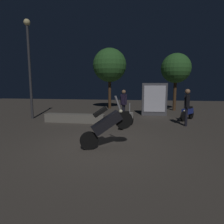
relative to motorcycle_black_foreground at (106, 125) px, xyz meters
The scene contains 11 objects.
ground_plane 0.77m from the motorcycle_black_foreground, 143.43° to the left, with size 40.00×40.00×0.00m, color #4C443D.
motorcycle_black_foreground is the anchor object (origin of this frame).
motorcycle_blue_parked_left 6.58m from the motorcycle_black_foreground, 57.00° to the left, with size 1.01×1.43×1.11m.
motorcycle_white_parked_right 3.14m from the motorcycle_black_foreground, 83.45° to the left, with size 0.55×1.62×1.11m.
person_rider_beside 5.34m from the motorcycle_black_foreground, 90.34° to the left, with size 0.36×0.65×1.69m.
person_bystander_far 5.00m from the motorcycle_black_foreground, 50.72° to the left, with size 0.32×0.67×1.78m.
streetlamp_near 7.55m from the motorcycle_black_foreground, 139.84° to the left, with size 0.36×0.36×5.60m.
tree_left_bg 10.71m from the motorcycle_black_foreground, 70.32° to the left, with size 2.25×2.25×4.39m.
tree_center_bg 10.69m from the motorcycle_black_foreground, 99.62° to the left, with size 2.76×2.76×4.99m.
kiosk_billboard 7.28m from the motorcycle_black_foreground, 75.69° to the left, with size 1.62×0.60×2.10m.
planter_wall_low 4.58m from the motorcycle_black_foreground, 122.85° to the left, with size 3.20×0.50×0.45m.
Camera 1 is at (1.26, -5.69, 1.93)m, focal length 30.26 mm.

